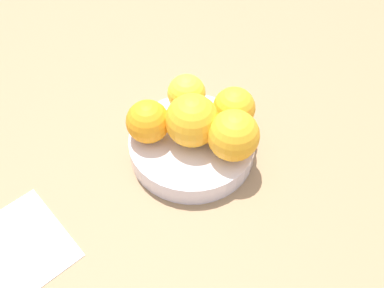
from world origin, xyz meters
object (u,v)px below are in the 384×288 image
Objects in this scene: folded_napkin at (12,251)px; orange_in_bowl_2 at (188,93)px; orange_in_bowl_3 at (233,135)px; orange_in_bowl_1 at (148,122)px; orange_in_bowl_0 at (191,118)px; fruit_bowl at (192,146)px; orange_in_bowl_4 at (234,108)px.

orange_in_bowl_2 is at bearing 37.95° from folded_napkin.
orange_in_bowl_1 is at bearing 158.50° from orange_in_bowl_3.
orange_in_bowl_0 is at bearing -93.20° from orange_in_bowl_2.
orange_in_bowl_1 is 13.07cm from orange_in_bowl_3.
folded_napkin is at bearing -151.26° from orange_in_bowl_0.
orange_in_bowl_3 is at bearing 18.15° from folded_napkin.
orange_in_bowl_3 is (5.61, -3.50, 5.75)cm from fruit_bowl.
orange_in_bowl_4 is 37.98cm from folded_napkin.
fruit_bowl is at bearing -82.44° from orange_in_bowl_0.
orange_in_bowl_0 is 1.22× the size of orange_in_bowl_1.
orange_in_bowl_3 is at bearing -35.17° from orange_in_bowl_0.
orange_in_bowl_2 is 34.78cm from folded_napkin.
fruit_bowl is 8.97cm from orange_in_bowl_4.
orange_in_bowl_0 is at bearing 97.56° from fruit_bowl.
fruit_bowl is at bearing 148.01° from orange_in_bowl_3.
orange_in_bowl_4 is (13.42, 1.15, -0.01)cm from orange_in_bowl_1.
orange_in_bowl_1 is 0.87× the size of orange_in_bowl_3.
orange_in_bowl_0 reaches higher than fruit_bowl.
orange_in_bowl_1 is 13.47cm from orange_in_bowl_4.
folded_napkin is at bearing -142.05° from orange_in_bowl_2.
orange_in_bowl_1 is at bearing 168.91° from fruit_bowl.
orange_in_bowl_0 is 31.23cm from folded_napkin.
folded_napkin is (-26.94, -21.01, -6.52)cm from orange_in_bowl_2.
orange_in_bowl_4 is at bearing 19.45° from fruit_bowl.
fruit_bowl is at bearing 27.85° from folded_napkin.
fruit_bowl is at bearing -92.43° from orange_in_bowl_2.
fruit_bowl is 1.39× the size of folded_napkin.
orange_in_bowl_2 is at bearing 39.56° from orange_in_bowl_1.
orange_in_bowl_1 and orange_in_bowl_4 have the same top height.
orange_in_bowl_4 is (6.88, 2.43, 5.22)cm from fruit_bowl.
orange_in_bowl_0 is at bearing 28.74° from folded_napkin.
orange_in_bowl_2 is 0.93× the size of orange_in_bowl_4.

